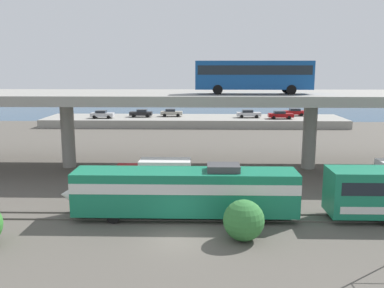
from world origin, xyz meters
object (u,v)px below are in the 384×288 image
parked_car_0 (248,114)px  parked_car_3 (171,113)px  parked_car_2 (294,112)px  parked_car_4 (102,114)px  train_locomotive (174,190)px  service_truck_east (156,175)px  parked_car_1 (141,113)px  transit_bus_on_overpass (254,74)px  parked_car_5 (280,115)px

parked_car_0 → parked_car_3: size_ratio=1.08×
parked_car_2 → parked_car_4: bearing=7.3°
parked_car_4 → train_locomotive: bearing=-70.7°
service_truck_east → parked_car_4: 45.01m
parked_car_0 → parked_car_2: 9.96m
parked_car_0 → parked_car_3: 15.21m
train_locomotive → parked_car_1: size_ratio=4.08×
parked_car_0 → transit_bus_on_overpass: bearing=-95.7°
parked_car_1 → parked_car_4: 7.53m
transit_bus_on_overpass → parked_car_3: (-11.43, 38.36, -8.26)m
parked_car_2 → parked_car_3: size_ratio=1.06×
train_locomotive → parked_car_3: bearing=-85.6°
parked_car_1 → parked_car_5: bearing=175.1°
service_truck_east → parked_car_3: service_truck_east is taller
transit_bus_on_overpass → parked_car_2: size_ratio=2.64×
transit_bus_on_overpass → train_locomotive: bearing=-118.3°
parked_car_2 → parked_car_5: (-3.60, -4.96, 0.00)m
parked_car_0 → parked_car_5: (5.85, -1.82, -0.00)m
parked_car_1 → parked_car_2: (30.47, 2.66, 0.00)m
parked_car_3 → parked_car_5: bearing=-9.0°
transit_bus_on_overpass → parked_car_0: transit_bus_on_overpass is taller
parked_car_3 → parked_car_5: size_ratio=0.92×
parked_car_2 → parked_car_3: same height
train_locomotive → parked_car_3: 52.22m
service_truck_east → parked_car_4: (-15.02, 42.43, 0.66)m
service_truck_east → parked_car_2: service_truck_east is taller
service_truck_east → parked_car_5: service_truck_east is taller
service_truck_east → parked_car_2: (22.67, 47.23, 0.66)m
parked_car_1 → parked_car_0: bearing=178.7°
parked_car_2 → transit_bus_on_overpass: bearing=71.8°
train_locomotive → service_truck_east: bearing=-71.8°
parked_car_3 → parked_car_4: same height
train_locomotive → parked_car_5: bearing=-109.2°
train_locomotive → parked_car_4: (-17.14, 48.88, 0.10)m
parked_car_3 → parked_car_4: (-13.10, -3.18, 0.00)m
parked_car_0 → parked_car_1: same height
train_locomotive → parked_car_0: (11.09, 50.54, 0.10)m
train_locomotive → parked_car_4: size_ratio=4.08×
transit_bus_on_overpass → parked_car_0: (3.71, 36.84, -8.25)m
parked_car_2 → parked_car_0: bearing=18.4°
parked_car_4 → service_truck_east: bearing=-70.5°
parked_car_0 → parked_car_2: (9.45, 3.15, -0.00)m
parked_car_3 → transit_bus_on_overpass: bearing=-73.4°
parked_car_2 → service_truck_east: bearing=64.4°
parked_car_4 → parked_car_0: bearing=3.4°
parked_car_0 → parked_car_1: (-21.02, 0.49, -0.00)m
parked_car_3 → train_locomotive: bearing=-85.6°
parked_car_0 → parked_car_2: same height
transit_bus_on_overpass → parked_car_5: size_ratio=2.58×
train_locomotive → parked_car_4: 51.80m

